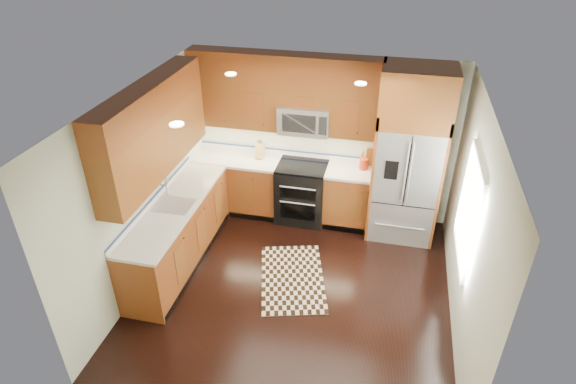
% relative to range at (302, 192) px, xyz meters
% --- Properties ---
extents(ground, '(4.00, 4.00, 0.00)m').
position_rel_range_xyz_m(ground, '(0.25, -1.67, -0.47)').
color(ground, black).
rests_on(ground, ground).
extents(wall_back, '(4.00, 0.02, 2.60)m').
position_rel_range_xyz_m(wall_back, '(0.25, 0.33, 0.83)').
color(wall_back, beige).
rests_on(wall_back, ground).
extents(wall_left, '(0.02, 4.00, 2.60)m').
position_rel_range_xyz_m(wall_left, '(-1.75, -1.67, 0.83)').
color(wall_left, beige).
rests_on(wall_left, ground).
extents(wall_right, '(0.02, 4.00, 2.60)m').
position_rel_range_xyz_m(wall_right, '(2.25, -1.67, 0.83)').
color(wall_right, beige).
rests_on(wall_right, ground).
extents(window, '(0.04, 1.10, 1.30)m').
position_rel_range_xyz_m(window, '(2.23, -1.47, 0.93)').
color(window, white).
rests_on(window, ground).
extents(base_cabinets, '(2.85, 3.00, 0.90)m').
position_rel_range_xyz_m(base_cabinets, '(-0.98, -0.77, -0.02)').
color(base_cabinets, brown).
rests_on(base_cabinets, ground).
extents(countertop, '(2.86, 3.01, 0.04)m').
position_rel_range_xyz_m(countertop, '(-0.84, -0.65, 0.45)').
color(countertop, beige).
rests_on(countertop, base_cabinets).
extents(upper_cabinets, '(2.85, 3.00, 1.15)m').
position_rel_range_xyz_m(upper_cabinets, '(-0.90, -0.58, 1.56)').
color(upper_cabinets, brown).
rests_on(upper_cabinets, ground).
extents(range, '(0.76, 0.67, 0.95)m').
position_rel_range_xyz_m(range, '(0.00, 0.00, 0.00)').
color(range, black).
rests_on(range, ground).
extents(microwave, '(0.76, 0.40, 0.42)m').
position_rel_range_xyz_m(microwave, '(-0.00, 0.13, 1.19)').
color(microwave, '#B2B2B7').
rests_on(microwave, ground).
extents(refrigerator, '(0.98, 0.75, 2.60)m').
position_rel_range_xyz_m(refrigerator, '(1.55, -0.04, 0.83)').
color(refrigerator, '#B2B2B7').
rests_on(refrigerator, ground).
extents(sink_faucet, '(0.54, 0.44, 0.37)m').
position_rel_range_xyz_m(sink_faucet, '(-1.48, -1.44, 0.52)').
color(sink_faucet, '#B2B2B7').
rests_on(sink_faucet, countertop).
extents(rug, '(1.18, 1.57, 0.01)m').
position_rel_range_xyz_m(rug, '(0.18, -1.49, -0.46)').
color(rug, black).
rests_on(rug, ground).
extents(knife_block, '(0.12, 0.16, 0.30)m').
position_rel_range_xyz_m(knife_block, '(-0.71, 0.14, 0.59)').
color(knife_block, tan).
rests_on(knife_block, countertop).
extents(utensil_crock, '(0.17, 0.17, 0.37)m').
position_rel_range_xyz_m(utensil_crock, '(0.92, 0.12, 0.60)').
color(utensil_crock, '#A82E14').
rests_on(utensil_crock, countertop).
extents(cutting_board, '(0.27, 0.27, 0.02)m').
position_rel_range_xyz_m(cutting_board, '(1.00, 0.27, 0.48)').
color(cutting_board, brown).
rests_on(cutting_board, countertop).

